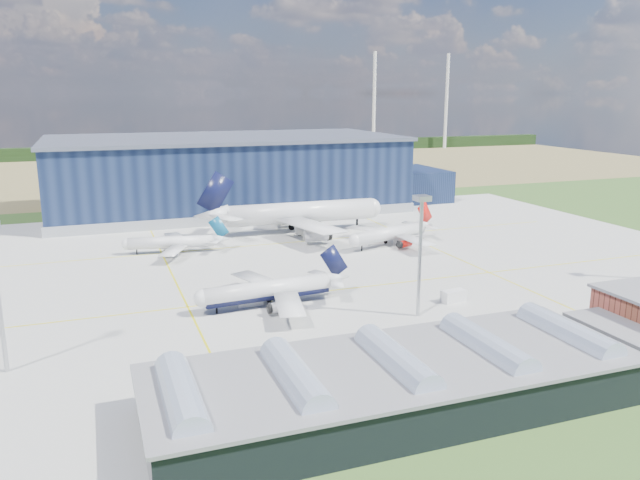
% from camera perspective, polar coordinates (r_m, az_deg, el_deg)
% --- Properties ---
extents(ground, '(600.00, 600.00, 0.00)m').
position_cam_1_polar(ground, '(141.89, -0.53, -3.51)').
color(ground, '#2D5520').
rests_on(ground, ground).
extents(apron, '(220.00, 160.00, 0.08)m').
position_cam_1_polar(apron, '(150.96, -1.81, -2.47)').
color(apron, '#B0B0AB').
rests_on(apron, ground).
extents(farmland, '(600.00, 220.00, 0.01)m').
position_cam_1_polar(farmland, '(353.29, -12.74, 6.27)').
color(farmland, olive).
rests_on(farmland, ground).
extents(treeline, '(600.00, 8.00, 8.00)m').
position_cam_1_polar(treeline, '(431.94, -14.23, 7.94)').
color(treeline, black).
rests_on(treeline, ground).
extents(hangar, '(145.00, 62.00, 26.10)m').
position_cam_1_polar(hangar, '(229.83, -7.92, 5.80)').
color(hangar, '#101B36').
rests_on(hangar, ground).
extents(glass_concourse, '(78.00, 23.00, 8.60)m').
position_cam_1_polar(glass_concourse, '(86.86, 9.08, -12.31)').
color(glass_concourse, black).
rests_on(glass_concourse, ground).
extents(light_mast_center, '(2.60, 2.60, 23.00)m').
position_cam_1_polar(light_mast_center, '(115.53, 9.19, 0.33)').
color(light_mast_center, '#A8AAAF').
rests_on(light_mast_center, ground).
extents(airliner_navy, '(35.36, 34.70, 10.75)m').
position_cam_1_polar(airliner_navy, '(122.36, -4.83, -3.69)').
color(airliner_navy, silver).
rests_on(airliner_navy, ground).
extents(airliner_red, '(41.34, 40.90, 10.66)m').
position_cam_1_polar(airliner_red, '(171.62, 6.37, 1.20)').
color(airliner_red, silver).
rests_on(airliner_red, ground).
extents(airliner_widebody, '(59.69, 58.47, 18.91)m').
position_cam_1_polar(airliner_widebody, '(186.65, -1.75, 3.54)').
color(airliner_widebody, silver).
rests_on(airliner_widebody, ground).
extents(airliner_regional, '(32.62, 32.12, 9.23)m').
position_cam_1_polar(airliner_regional, '(167.26, -13.47, 0.34)').
color(airliner_regional, silver).
rests_on(airliner_regional, ground).
extents(gse_tug_a, '(3.04, 3.77, 1.36)m').
position_cam_1_polar(gse_tug_a, '(95.43, -2.50, -11.70)').
color(gse_tug_a, gold).
rests_on(gse_tug_a, ground).
extents(gse_van_a, '(5.08, 2.33, 2.19)m').
position_cam_1_polar(gse_van_a, '(124.45, -6.46, -5.50)').
color(gse_van_a, silver).
rests_on(gse_van_a, ground).
extents(gse_van_b, '(5.43, 5.17, 2.36)m').
position_cam_1_polar(gse_van_b, '(174.12, 7.64, -0.06)').
color(gse_van_b, silver).
rests_on(gse_van_b, ground).
extents(gse_tug_c, '(1.86, 2.88, 1.23)m').
position_cam_1_polar(gse_tug_c, '(202.27, -3.54, 1.73)').
color(gse_tug_c, gold).
rests_on(gse_tug_c, ground).
extents(gse_cart_b, '(3.37, 2.82, 1.24)m').
position_cam_1_polar(gse_cart_b, '(172.18, 3.94, -0.32)').
color(gse_cart_b, silver).
rests_on(gse_cart_b, ground).
extents(gse_van_c, '(5.23, 2.93, 2.40)m').
position_cam_1_polar(gse_van_c, '(128.72, 12.12, -5.03)').
color(gse_van_c, silver).
rests_on(gse_van_c, ground).
extents(car_b, '(3.75, 2.34, 1.17)m').
position_cam_1_polar(car_b, '(118.51, 15.90, -7.18)').
color(car_b, '#99999E').
rests_on(car_b, ground).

